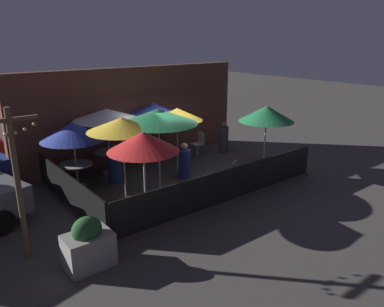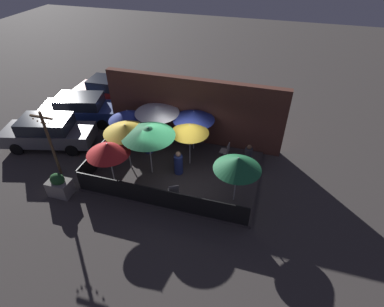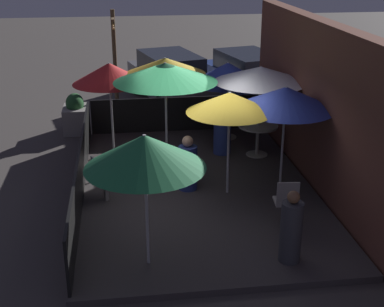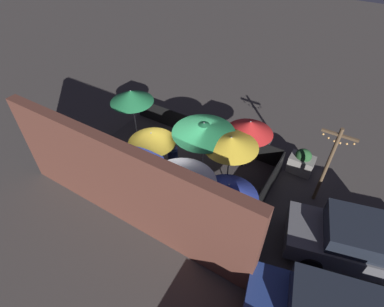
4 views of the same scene
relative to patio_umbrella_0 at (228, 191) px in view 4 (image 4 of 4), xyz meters
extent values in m
plane|color=#423D3A|center=(2.94, -1.24, -1.87)|extent=(60.00, 60.00, 0.00)
cube|color=#383333|center=(2.94, -1.24, -1.81)|extent=(7.43, 4.87, 0.12)
cube|color=brown|center=(2.94, 1.43, -0.11)|extent=(9.03, 0.36, 3.52)
cube|color=black|center=(2.94, -3.63, -1.28)|extent=(7.23, 0.05, 0.95)
cube|color=black|center=(-0.74, -1.24, -1.28)|extent=(0.05, 4.67, 0.95)
cylinder|color=#B2B2B7|center=(0.00, 0.00, -0.74)|extent=(0.05, 0.05, 2.02)
cone|color=#283893|center=(0.00, 0.00, 0.00)|extent=(1.92, 1.92, 0.54)
cylinder|color=#B2B2B7|center=(1.35, 0.50, -0.65)|extent=(0.05, 0.05, 2.19)
cone|color=silver|center=(1.35, 0.50, 0.26)|extent=(2.19, 2.19, 0.36)
cylinder|color=#B2B2B7|center=(1.87, -1.76, -0.52)|extent=(0.05, 0.05, 2.46)
cone|color=#1E6B3D|center=(1.87, -1.76, 0.49)|extent=(2.29, 2.29, 0.42)
cylinder|color=#B2B2B7|center=(0.62, -2.99, -0.64)|extent=(0.05, 0.05, 2.23)
cone|color=red|center=(0.62, -2.99, 0.23)|extent=(1.79, 1.79, 0.50)
cylinder|color=#B2B2B7|center=(5.78, -2.42, -0.64)|extent=(0.05, 0.05, 2.21)
cone|color=#1E6B3D|center=(5.78, -2.42, 0.20)|extent=(1.87, 1.87, 0.53)
cylinder|color=#B2B2B7|center=(3.20, 0.54, -0.66)|extent=(0.05, 0.05, 2.18)
cone|color=#283893|center=(3.20, 0.54, 0.20)|extent=(2.01, 2.01, 0.46)
cylinder|color=#B2B2B7|center=(0.76, -1.67, -0.58)|extent=(0.05, 0.05, 2.34)
cone|color=gold|center=(0.76, -1.67, 0.40)|extent=(1.93, 1.93, 0.38)
cylinder|color=#B2B2B7|center=(3.35, -0.64, -0.67)|extent=(0.05, 0.05, 2.15)
cone|color=gold|center=(3.35, -0.64, 0.20)|extent=(1.72, 1.72, 0.41)
cylinder|color=#9E998E|center=(0.00, 0.00, -1.74)|extent=(0.55, 0.55, 0.02)
cylinder|color=#9E998E|center=(0.00, 0.00, -1.40)|extent=(0.08, 0.08, 0.70)
cylinder|color=#9E998E|center=(0.00, 0.00, -1.03)|extent=(0.99, 0.99, 0.04)
cylinder|color=#9E998E|center=(1.35, 0.50, -1.74)|extent=(0.53, 0.53, 0.02)
cylinder|color=#9E998E|center=(1.35, 0.50, -1.39)|extent=(0.08, 0.08, 0.73)
cylinder|color=#9E998E|center=(1.35, 0.50, -1.01)|extent=(0.96, 0.96, 0.04)
cube|color=gray|center=(3.38, -3.13, -1.52)|extent=(0.11, 0.11, 0.46)
cube|color=gray|center=(3.38, -3.13, -1.27)|extent=(0.54, 0.54, 0.04)
cube|color=gray|center=(3.47, -3.29, -1.03)|extent=(0.36, 0.22, 0.44)
cube|color=gray|center=(4.84, 0.13, -1.52)|extent=(0.09, 0.09, 0.46)
cube|color=gray|center=(4.84, 0.13, -1.27)|extent=(0.44, 0.44, 0.04)
cube|color=gray|center=(5.02, 0.11, -1.03)|extent=(0.07, 0.40, 0.44)
cylinder|color=navy|center=(1.12, -0.33, -1.24)|extent=(0.43, 0.43, 1.03)
sphere|color=brown|center=(1.12, -0.33, -0.62)|extent=(0.21, 0.21, 0.21)
cylinder|color=#333338|center=(6.00, -0.13, -1.23)|extent=(0.50, 0.50, 1.04)
sphere|color=brown|center=(6.00, -0.13, -0.60)|extent=(0.20, 0.20, 0.20)
cylinder|color=navy|center=(3.05, -1.43, -1.28)|extent=(0.43, 0.43, 0.95)
sphere|color=tan|center=(3.05, -1.43, -0.69)|extent=(0.23, 0.23, 0.23)
cube|color=gray|center=(-1.38, -4.03, -1.51)|extent=(0.96, 0.67, 0.72)
ellipsoid|color=#235128|center=(-1.38, -4.03, -1.05)|extent=(0.62, 0.50, 0.56)
cylinder|color=brown|center=(-2.28, -2.87, -0.25)|extent=(0.12, 0.12, 3.25)
cube|color=brown|center=(-2.28, -2.87, 1.13)|extent=(1.10, 0.08, 0.08)
sphere|color=#F4B260|center=(-2.74, -2.87, 0.98)|extent=(0.07, 0.07, 0.07)
sphere|color=#F4B260|center=(-2.56, -2.87, 0.90)|extent=(0.07, 0.07, 0.07)
sphere|color=#F4B260|center=(-2.37, -2.87, 0.86)|extent=(0.07, 0.07, 0.07)
sphere|color=#F4B260|center=(-2.19, -2.87, 0.86)|extent=(0.07, 0.07, 0.07)
sphere|color=#F4B260|center=(-2.01, -2.87, 0.90)|extent=(0.07, 0.07, 0.07)
sphere|color=#F4B260|center=(-1.82, -2.87, 0.98)|extent=(0.07, 0.07, 0.07)
cube|color=#5B5B60|center=(-4.05, -1.10, -1.20)|extent=(4.78, 2.74, 0.70)
cube|color=#1E232D|center=(-4.05, -1.10, -0.55)|extent=(2.78, 2.12, 0.60)
cylinder|color=black|center=(-2.89, 0.02, -1.55)|extent=(0.66, 0.33, 0.64)
cylinder|color=black|center=(-2.50, -1.54, -1.55)|extent=(0.66, 0.33, 0.64)
cylinder|color=black|center=(-2.25, 1.04, -1.55)|extent=(0.66, 0.33, 0.64)
camera|label=1|loc=(-3.88, -10.61, 2.65)|focal=35.00mm
camera|label=2|loc=(6.56, -11.29, 7.35)|focal=28.00mm
camera|label=3|loc=(13.25, -2.72, 3.10)|focal=50.00mm
camera|label=4|loc=(-2.17, 5.63, 6.84)|focal=28.00mm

